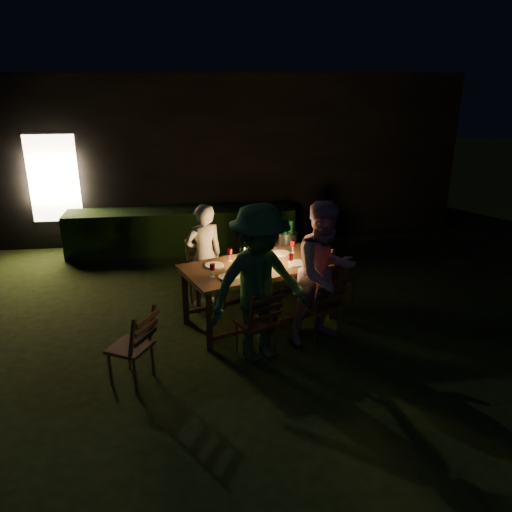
{
  "coord_description": "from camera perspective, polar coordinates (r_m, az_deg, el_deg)",
  "views": [
    {
      "loc": [
        -0.29,
        -5.34,
        3.15
      ],
      "look_at": [
        0.54,
        0.95,
        0.85
      ],
      "focal_mm": 35.0,
      "sensor_mm": 36.0,
      "label": 1
    }
  ],
  "objects": [
    {
      "name": "chair_near_right",
      "position": [
        6.37,
        7.34,
        -6.9
      ],
      "size": [
        0.57,
        0.59,
        0.96
      ],
      "rotation": [
        0.0,
        0.0,
        0.38
      ],
      "color": "#4D3019",
      "rests_on": "ground"
    },
    {
      "name": "plate_far_right",
      "position": [
        6.91,
        2.84,
        0.33
      ],
      "size": [
        0.25,
        0.25,
        0.01
      ],
      "primitive_type": "cylinder",
      "color": "white",
      "rests_on": "dining_table"
    },
    {
      "name": "napkin_right",
      "position": [
        6.55,
        5.91,
        -0.9
      ],
      "size": [
        0.18,
        0.14,
        0.01
      ],
      "primitive_type": "cube",
      "color": "red",
      "rests_on": "dining_table"
    },
    {
      "name": "side_table",
      "position": [
        7.75,
        3.64,
        0.58
      ],
      "size": [
        0.49,
        0.49,
        0.66
      ],
      "color": "brown",
      "rests_on": "ground"
    },
    {
      "name": "chair_spare",
      "position": [
        5.64,
        -13.91,
        -11.32
      ],
      "size": [
        0.58,
        0.57,
        0.91
      ],
      "rotation": [
        0.0,
        0.0,
        1.06
      ],
      "color": "#4D3019",
      "rests_on": "ground"
    },
    {
      "name": "wineglass_b",
      "position": [
        6.11,
        -4.99,
        -1.64
      ],
      "size": [
        0.06,
        0.06,
        0.18
      ],
      "primitive_type": null,
      "color": "#59070F",
      "rests_on": "dining_table"
    },
    {
      "name": "chair_far_right",
      "position": [
        7.59,
        1.3,
        -1.99
      ],
      "size": [
        0.61,
        0.63,
        1.03
      ],
      "rotation": [
        0.0,
        0.0,
        3.52
      ],
      "color": "#4D3019",
      "rests_on": "ground"
    },
    {
      "name": "person_house_side",
      "position": [
        7.07,
        -5.95,
        0.03
      ],
      "size": [
        0.64,
        0.53,
        1.5
      ],
      "primitive_type": "imported",
      "rotation": [
        0.0,
        0.0,
        3.5
      ],
      "color": "beige",
      "rests_on": "ground"
    },
    {
      "name": "wineglass_e",
      "position": [
        6.21,
        0.93,
        -1.2
      ],
      "size": [
        0.06,
        0.06,
        0.18
      ],
      "primitive_type": null,
      "color": "silver",
      "rests_on": "dining_table"
    },
    {
      "name": "bottle_bucket_a",
      "position": [
        7.63,
        3.37,
        2.15
      ],
      "size": [
        0.07,
        0.07,
        0.32
      ],
      "primitive_type": "cylinder",
      "color": "#0F471E",
      "rests_on": "side_table"
    },
    {
      "name": "person_opp_left",
      "position": [
        5.62,
        0.36,
        -3.27
      ],
      "size": [
        1.37,
        1.07,
        1.87
      ],
      "primitive_type": "imported",
      "rotation": [
        0.0,
        0.0,
        0.36
      ],
      "color": "#2F5E31",
      "rests_on": "ground"
    },
    {
      "name": "dining_table",
      "position": [
        6.56,
        0.43,
        -1.6
      ],
      "size": [
        2.19,
        1.61,
        0.82
      ],
      "rotation": [
        0.0,
        0.0,
        0.36
      ],
      "color": "#4D3019",
      "rests_on": "ground"
    },
    {
      "name": "person_opp_right",
      "position": [
        6.08,
        7.86,
        -1.99
      ],
      "size": [
        1.05,
        0.94,
        1.79
      ],
      "primitive_type": "imported",
      "rotation": [
        0.0,
        0.0,
        0.36
      ],
      "color": "#C5879A",
      "rests_on": "ground"
    },
    {
      "name": "phone",
      "position": [
        6.02,
        -3.42,
        -2.78
      ],
      "size": [
        0.14,
        0.07,
        0.01
      ],
      "primitive_type": "cube",
      "color": "black",
      "rests_on": "dining_table"
    },
    {
      "name": "plate_far_left",
      "position": [
        6.49,
        -4.78,
        -1.07
      ],
      "size": [
        0.25,
        0.25,
        0.01
      ],
      "primitive_type": "cylinder",
      "color": "white",
      "rests_on": "dining_table"
    },
    {
      "name": "bottle_table",
      "position": [
        6.37,
        -1.55,
        -0.13
      ],
      "size": [
        0.07,
        0.07,
        0.28
      ],
      "primitive_type": "cylinder",
      "color": "#0F471E",
      "rests_on": "dining_table"
    },
    {
      "name": "wineglass_a",
      "position": [
        6.61,
        -3.02,
        0.11
      ],
      "size": [
        0.06,
        0.06,
        0.18
      ],
      "primitive_type": null,
      "color": "#59070F",
      "rests_on": "dining_table"
    },
    {
      "name": "plate_near_left",
      "position": [
        6.11,
        -3.13,
        -2.38
      ],
      "size": [
        0.25,
        0.25,
        0.01
      ],
      "primitive_type": "cylinder",
      "color": "white",
      "rests_on": "dining_table"
    },
    {
      "name": "ice_bucket",
      "position": [
        7.69,
        3.67,
        1.9
      ],
      "size": [
        0.3,
        0.3,
        0.22
      ],
      "primitive_type": "cylinder",
      "color": "#A5A8AD",
      "rests_on": "side_table"
    },
    {
      "name": "lantern",
      "position": [
        6.54,
        0.61,
        0.57
      ],
      "size": [
        0.16,
        0.16,
        0.35
      ],
      "color": "white",
      "rests_on": "dining_table"
    },
    {
      "name": "bottle_bucket_b",
      "position": [
        7.72,
        3.99,
        2.36
      ],
      "size": [
        0.07,
        0.07,
        0.32
      ],
      "primitive_type": "cylinder",
      "color": "#0F471E",
      "rests_on": "side_table"
    },
    {
      "name": "napkin_left",
      "position": [
        6.2,
        0.61,
        -2.04
      ],
      "size": [
        0.18,
        0.14,
        0.01
      ],
      "primitive_type": "cube",
      "color": "red",
      "rests_on": "dining_table"
    },
    {
      "name": "chair_near_left",
      "position": [
        5.95,
        0.13,
        -8.89
      ],
      "size": [
        0.57,
        0.58,
        0.93
      ],
      "rotation": [
        0.0,
        0.0,
        0.46
      ],
      "color": "#4D3019",
      "rests_on": "ground"
    },
    {
      "name": "chair_far_left",
      "position": [
        7.19,
        -5.66,
        -3.33
      ],
      "size": [
        0.57,
        0.6,
        1.05
      ],
      "rotation": [
        0.0,
        0.0,
        3.37
      ],
      "color": "#4D3019",
      "rests_on": "ground"
    },
    {
      "name": "plate_near_right",
      "position": [
        6.56,
        4.8,
        -0.82
      ],
      "size": [
        0.25,
        0.25,
        0.01
      ],
      "primitive_type": "cylinder",
      "color": "white",
      "rests_on": "dining_table"
    },
    {
      "name": "chair_end",
      "position": [
        7.35,
        8.9,
        -3.19
      ],
      "size": [
        0.59,
        0.57,
        0.96
      ],
      "rotation": [
        0.0,
        0.0,
        -1.19
      ],
      "color": "#4D3019",
      "rests_on": "ground"
    },
    {
      "name": "garden_envelope",
      "position": [
        11.6,
        -6.21,
        12.08
      ],
      "size": [
        40.0,
        40.0,
        3.2
      ],
      "color": "black",
      "rests_on": "ground"
    },
    {
      "name": "wineglass_d",
      "position": [
        6.94,
        4.23,
        1.08
      ],
      "size": [
        0.06,
        0.06,
        0.18
      ],
      "primitive_type": null,
      "color": "#59070F",
      "rests_on": "dining_table"
    },
    {
      "name": "wineglass_c",
      "position": [
        6.41,
        3.98,
        -0.54
      ],
      "size": [
        0.06,
        0.06,
        0.18
      ],
      "primitive_type": null,
      "color": "#59070F",
      "rests_on": "dining_table"
    }
  ]
}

